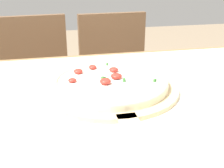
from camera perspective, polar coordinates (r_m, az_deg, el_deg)
dining_table at (r=0.75m, az=-1.19°, el=-12.21°), size 1.39×0.97×0.78m
towel_cloth at (r=0.69m, az=-1.26°, el=-4.81°), size 1.31×0.89×0.00m
pizza_peel at (r=0.76m, az=-0.08°, el=-1.54°), size 0.38×0.62×0.01m
pizza at (r=0.78m, az=-0.51°, el=0.47°), size 0.32×0.32×0.03m
chair_left at (r=1.54m, az=-15.16°, el=-1.08°), size 0.44×0.44×0.88m
chair_right at (r=1.58m, az=0.93°, el=0.26°), size 0.42×0.42×0.88m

